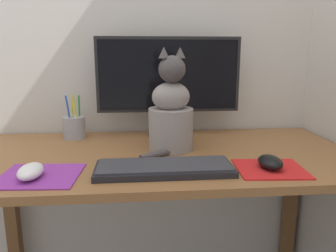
# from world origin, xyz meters

# --- Properties ---
(wall_back) EXTENTS (7.00, 0.04, 2.50)m
(wall_back) POSITION_xyz_m (0.00, 0.35, 1.25)
(wall_back) COLOR beige
(wall_back) RESTS_ON ground_plane
(desk) EXTENTS (1.35, 0.65, 0.75)m
(desk) POSITION_xyz_m (0.00, 0.00, 0.64)
(desk) COLOR brown
(desk) RESTS_ON ground_plane
(monitor) EXTENTS (0.58, 0.17, 0.40)m
(monitor) POSITION_xyz_m (0.05, 0.23, 0.98)
(monitor) COLOR black
(monitor) RESTS_ON desk
(keyboard) EXTENTS (0.40, 0.15, 0.02)m
(keyboard) POSITION_xyz_m (0.00, -0.19, 0.76)
(keyboard) COLOR black
(keyboard) RESTS_ON desk
(mousepad_left) EXTENTS (0.23, 0.21, 0.00)m
(mousepad_left) POSITION_xyz_m (-0.35, -0.19, 0.75)
(mousepad_left) COLOR purple
(mousepad_left) RESTS_ON desk
(mousepad_right) EXTENTS (0.21, 0.19, 0.00)m
(mousepad_right) POSITION_xyz_m (0.32, -0.20, 0.75)
(mousepad_right) COLOR red
(mousepad_right) RESTS_ON desk
(computer_mouse_left) EXTENTS (0.07, 0.11, 0.04)m
(computer_mouse_left) POSITION_xyz_m (-0.37, -0.21, 0.77)
(computer_mouse_left) COLOR white
(computer_mouse_left) RESTS_ON mousepad_left
(computer_mouse_right) EXTENTS (0.07, 0.10, 0.04)m
(computer_mouse_right) POSITION_xyz_m (0.32, -0.19, 0.77)
(computer_mouse_right) COLOR black
(computer_mouse_right) RESTS_ON mousepad_right
(cat) EXTENTS (0.21, 0.23, 0.36)m
(cat) POSITION_xyz_m (0.04, 0.04, 0.88)
(cat) COLOR gray
(cat) RESTS_ON desk
(pen_cup) EXTENTS (0.09, 0.09, 0.18)m
(pen_cup) POSITION_xyz_m (-0.33, 0.23, 0.79)
(pen_cup) COLOR #99999E
(pen_cup) RESTS_ON desk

